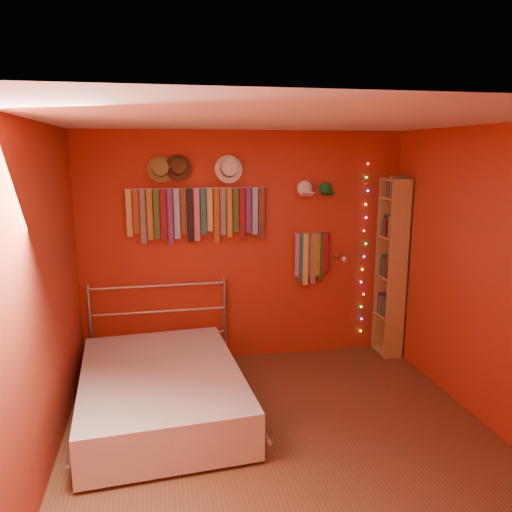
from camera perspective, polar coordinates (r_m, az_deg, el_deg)
ground at (r=4.27m, az=3.21°, el=-20.46°), size 3.50×3.50×0.00m
back_wall at (r=5.42m, az=-1.23°, el=0.90°), size 3.50×0.02×2.50m
right_wall at (r=4.51m, az=25.49°, el=-2.54°), size 0.02×3.50×2.50m
left_wall at (r=3.73m, az=-23.68°, el=-5.23°), size 0.02×3.50×2.50m
ceiling at (r=3.61m, az=3.68°, el=15.29°), size 3.50×3.50×0.02m
tie_rack at (r=5.23m, az=-6.76°, el=4.99°), size 1.45×0.03×0.59m
small_tie_rack at (r=5.55m, az=6.33°, el=0.05°), size 0.40×0.03×0.59m
fedora_olive at (r=5.15m, az=-10.87°, el=9.79°), size 0.27×0.15×0.27m
fedora_brown at (r=5.15m, az=-8.88°, el=9.98°), size 0.27×0.15×0.26m
fedora_white at (r=5.20m, az=-3.09°, el=9.96°), size 0.29×0.16×0.29m
cap_white at (r=5.43m, az=5.60°, el=7.68°), size 0.18×0.22×0.18m
cap_green at (r=5.50m, az=7.97°, el=7.64°), size 0.16×0.20×0.16m
fairy_lights at (r=5.78m, az=12.25°, el=0.65°), size 0.06×0.02×1.96m
reading_lamp at (r=5.49m, az=9.90°, el=-0.29°), size 0.07×0.31×0.09m
bookshelf at (r=5.78m, az=15.57°, el=-1.19°), size 0.25×0.34×2.00m
bed at (r=4.63m, az=-10.76°, el=-14.80°), size 1.57×2.02×0.95m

